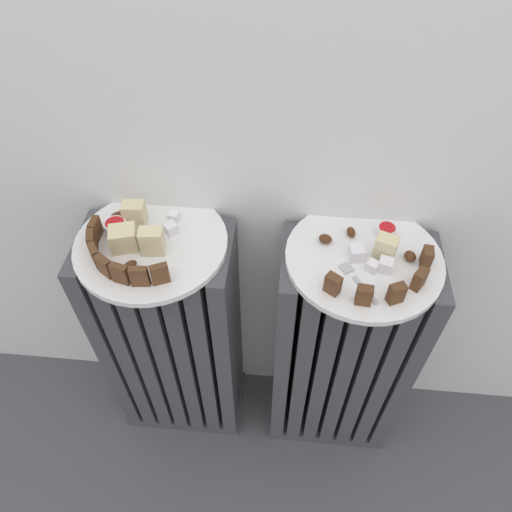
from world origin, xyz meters
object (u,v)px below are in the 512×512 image
Objects in this scene: radiator_right at (339,354)px; jam_bowl_left at (116,227)px; jam_bowl_right at (386,231)px; plate_right at (364,258)px; radiator_left at (175,341)px; plate_left at (151,244)px; fork at (357,280)px.

jam_bowl_left is (-0.46, 0.02, 0.36)m from radiator_right.
plate_right is at bearing -126.13° from jam_bowl_right.
plate_right is (-0.00, -0.00, 0.34)m from radiator_right.
radiator_left is 2.31× the size of plate_right.
plate_right is 7.75× the size of jam_bowl_right.
plate_left is 1.00× the size of plate_right.
jam_bowl_left is at bearing 166.19° from plate_left.
fork reaches higher than radiator_left.
fork is (-0.02, -0.06, 0.35)m from radiator_right.
jam_bowl_right is at bearing 62.94° from fork.
radiator_right is 17.90× the size of jam_bowl_right.
radiator_right is at bearing -2.07° from jam_bowl_left.
radiator_right is at bearing 0.00° from radiator_left.
radiator_right is at bearing 75.96° from plate_right.
radiator_left and radiator_right have the same top height.
plate_right is 6.79× the size of jam_bowl_left.
radiator_right is 0.37m from jam_bowl_right.
plate_left is 0.44m from jam_bowl_right.
radiator_right is 0.35m from fork.
jam_bowl_right is (0.43, 0.06, 0.36)m from radiator_left.
jam_bowl_left is 0.50m from jam_bowl_right.
radiator_left is at bearing 104.04° from plate_left.
radiator_left is at bearing 180.00° from plate_right.
radiator_right is 2.31× the size of plate_left.
jam_bowl_right reaches higher than radiator_left.
jam_bowl_left reaches higher than radiator_left.
jam_bowl_left is (-0.07, 0.02, 0.02)m from plate_left.
plate_left is at bearing -180.00° from radiator_right.
radiator_right is at bearing 73.77° from fork.
jam_bowl_right is 0.13m from fork.
jam_bowl_left is (-0.07, 0.02, 0.36)m from radiator_left.
radiator_left is 0.34m from plate_left.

